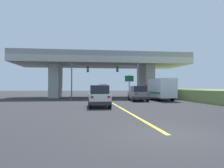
# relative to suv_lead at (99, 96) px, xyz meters

# --- Properties ---
(ground) EXTENTS (160.00, 160.00, 0.00)m
(ground) POSITION_rel_suv_lead_xyz_m (1.89, 20.07, -1.01)
(ground) COLOR #2B2B2D
(overpass_bridge) EXTENTS (31.05, 10.99, 7.97)m
(overpass_bridge) POSITION_rel_suv_lead_xyz_m (1.89, 20.07, 4.62)
(overpass_bridge) COLOR #B7B5AD
(overpass_bridge) RESTS_ON ground
(lane_divider_stripe) EXTENTS (0.20, 28.69, 0.01)m
(lane_divider_stripe) POSITION_rel_suv_lead_xyz_m (1.89, 2.54, -1.01)
(lane_divider_stripe) COLOR yellow
(lane_divider_stripe) RESTS_ON ground
(suv_lead) EXTENTS (1.93, 4.36, 2.02)m
(suv_lead) POSITION_rel_suv_lead_xyz_m (0.00, 0.00, 0.00)
(suv_lead) COLOR silver
(suv_lead) RESTS_ON ground
(suv_crossing) EXTENTS (2.15, 4.54, 2.02)m
(suv_crossing) POSITION_rel_suv_lead_xyz_m (5.80, 8.01, 0.00)
(suv_crossing) COLOR slate
(suv_crossing) RESTS_ON ground
(box_truck) EXTENTS (2.33, 7.41, 3.04)m
(box_truck) POSITION_rel_suv_lead_xyz_m (9.33, 9.35, 0.60)
(box_truck) COLOR red
(box_truck) RESTS_ON ground
(traffic_signal_nearside) EXTENTS (3.58, 0.36, 6.03)m
(traffic_signal_nearside) POSITION_rel_suv_lead_xyz_m (5.96, 13.11, 2.80)
(traffic_signal_nearside) COLOR slate
(traffic_signal_nearside) RESTS_ON ground
(traffic_signal_farside) EXTENTS (2.71, 0.36, 5.73)m
(traffic_signal_farside) POSITION_rel_suv_lead_xyz_m (-2.47, 13.16, 2.65)
(traffic_signal_farside) COLOR #56595E
(traffic_signal_farside) RESTS_ON ground
(highway_sign) EXTENTS (1.63, 0.17, 4.14)m
(highway_sign) POSITION_rel_suv_lead_xyz_m (6.70, 17.76, 2.03)
(highway_sign) COLOR #56595E
(highway_sign) RESTS_ON ground
(semi_truck_distant) EXTENTS (2.33, 6.73, 2.87)m
(semi_truck_distant) POSITION_rel_suv_lead_xyz_m (3.98, 43.62, 0.52)
(semi_truck_distant) COLOR silver
(semi_truck_distant) RESTS_ON ground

